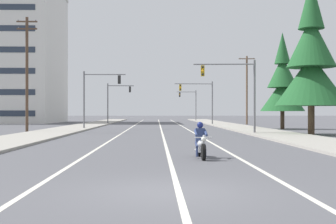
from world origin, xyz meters
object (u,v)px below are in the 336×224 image
traffic_signal_near_left (96,91)px  conifer_tree_right_verge_near (311,63)px  conifer_tree_right_verge_far (282,85)px  apartment_building_far_left_block (3,55)px  traffic_signal_near_right (237,85)px  utility_pole_left_near (27,71)px  motorcycle_with_rider (201,144)px  traffic_signal_far_right (191,101)px  utility_pole_right_far (247,89)px  traffic_signal_mid_right (201,96)px  traffic_signal_mid_left (115,98)px

traffic_signal_near_left → conifer_tree_right_verge_near: conifer_tree_right_verge_near is taller
conifer_tree_right_verge_far → apartment_building_far_left_block: 50.13m
traffic_signal_near_left → conifer_tree_right_verge_far: conifer_tree_right_verge_far is taller
traffic_signal_near_right → utility_pole_left_near: (-18.48, 3.75, 1.45)m
motorcycle_with_rider → traffic_signal_far_right: traffic_signal_far_right is taller
traffic_signal_far_right → utility_pole_right_far: (6.35, -24.52, 1.20)m
utility_pole_right_far → conifer_tree_right_verge_near: bearing=-91.5°
traffic_signal_far_right → traffic_signal_near_left: bearing=-107.8°
conifer_tree_right_verge_near → utility_pole_left_near: bearing=167.7°
motorcycle_with_rider → traffic_signal_near_left: (-8.23, 30.01, 3.49)m
conifer_tree_right_verge_far → apartment_building_far_left_block: bearing=143.4°
motorcycle_with_rider → conifer_tree_right_verge_far: (11.80, 29.91, 4.20)m
traffic_signal_mid_right → utility_pole_left_near: utility_pole_left_near is taller
motorcycle_with_rider → traffic_signal_near_right: size_ratio=0.35×
motorcycle_with_rider → utility_pole_right_far: size_ratio=0.22×
traffic_signal_near_left → traffic_signal_far_right: size_ratio=1.00×
conifer_tree_right_verge_far → traffic_signal_far_right: bearing=99.2°
conifer_tree_right_verge_near → apartment_building_far_left_block: (-38.79, 41.72, 5.75)m
traffic_signal_near_left → traffic_signal_mid_right: same height
motorcycle_with_rider → traffic_signal_far_right: (5.08, 71.56, 3.45)m
traffic_signal_far_right → conifer_tree_right_verge_near: conifer_tree_right_verge_near is taller
motorcycle_with_rider → traffic_signal_mid_left: size_ratio=0.35×
traffic_signal_near_right → traffic_signal_mid_left: size_ratio=1.00×
utility_pole_left_near → traffic_signal_mid_left: bearing=78.7°
traffic_signal_mid_right → utility_pole_right_far: (6.81, 1.37, 1.10)m
traffic_signal_far_right → utility_pole_left_near: (-18.62, -48.51, 1.53)m
traffic_signal_near_right → traffic_signal_mid_left: same height
traffic_signal_far_right → utility_pole_left_near: size_ratio=0.59×
apartment_building_far_left_block → traffic_signal_near_left: bearing=-56.0°
utility_pole_left_near → utility_pole_right_far: size_ratio=1.05×
motorcycle_with_rider → traffic_signal_mid_left: bearing=99.0°
conifer_tree_right_verge_near → conifer_tree_right_verge_far: conifer_tree_right_verge_near is taller
traffic_signal_mid_left → traffic_signal_mid_right: bearing=-21.3°
motorcycle_with_rider → utility_pole_left_near: bearing=120.4°
motorcycle_with_rider → conifer_tree_right_verge_far: 32.43m
utility_pole_left_near → apartment_building_far_left_block: apartment_building_far_left_block is taller
traffic_signal_mid_right → conifer_tree_right_verge_far: (7.18, -15.76, 0.65)m
apartment_building_far_left_block → utility_pole_left_near: bearing=-68.2°
utility_pole_right_far → conifer_tree_right_verge_near: size_ratio=0.79×
traffic_signal_near_left → traffic_signal_mid_right: 20.26m
traffic_signal_mid_left → conifer_tree_right_verge_near: (18.75, -32.83, 1.77)m
traffic_signal_near_left → traffic_signal_far_right: bearing=72.2°
traffic_signal_near_right → conifer_tree_right_verge_near: (5.76, -1.52, 1.70)m
utility_pole_left_near → conifer_tree_right_verge_far: utility_pole_left_near is taller
traffic_signal_near_left → traffic_signal_mid_left: 20.60m
traffic_signal_near_left → conifer_tree_right_verge_far: size_ratio=0.59×
motorcycle_with_rider → traffic_signal_near_left: traffic_signal_near_left is taller
motorcycle_with_rider → traffic_signal_mid_right: traffic_signal_mid_right is taller
utility_pole_right_far → utility_pole_left_near: bearing=-136.1°
conifer_tree_right_verge_near → apartment_building_far_left_block: size_ratio=0.55×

